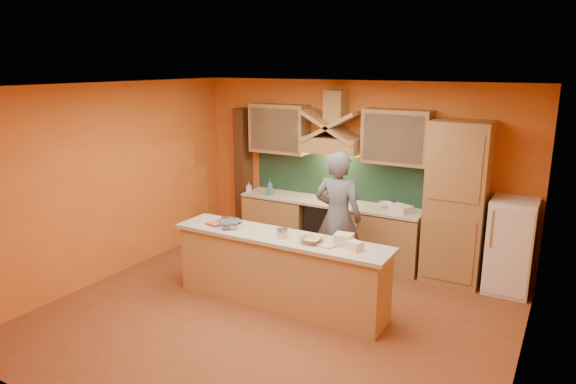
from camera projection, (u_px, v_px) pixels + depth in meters
The scene contains 36 objects.
floor at pixel (275, 315), 6.38m from camera, with size 5.50×5.00×0.01m, color brown.
ceiling at pixel (273, 86), 5.70m from camera, with size 5.50×5.00×0.01m, color white.
wall_back at pixel (355, 170), 8.15m from camera, with size 5.50×0.02×2.80m, color orange.
wall_front at pixel (106, 285), 3.93m from camera, with size 5.50×0.02×2.80m, color orange.
wall_left at pixel (110, 182), 7.36m from camera, with size 0.02×5.00×2.80m, color orange.
wall_right at pixel (529, 248), 4.72m from camera, with size 0.02×5.00×2.80m, color orange.
base_cabinet_left at pixel (279, 222), 8.73m from camera, with size 1.10×0.60×0.86m, color #A47B4B.
base_cabinet_right at pixel (386, 240), 7.82m from camera, with size 1.10×0.60×0.86m, color #A47B4B.
counter_top at pixel (330, 202), 8.16m from camera, with size 3.00×0.62×0.04m, color beige.
stove at pixel (329, 229), 8.27m from camera, with size 0.60×0.58×0.90m, color black.
backsplash at pixel (338, 177), 8.32m from camera, with size 3.00×0.03×0.70m, color #173326.
range_hood at pixel (332, 145), 7.98m from camera, with size 0.92×0.50×0.24m, color #A47B4B.
hood_chimney at pixel (336, 106), 7.92m from camera, with size 0.30×0.30×0.50m, color #A47B4B.
upper_cabinet_left at pixel (279, 129), 8.48m from camera, with size 1.00×0.35×0.80m, color #A47B4B.
upper_cabinet_right at pixel (397, 137), 7.52m from camera, with size 1.00×0.35×0.80m, color #A47B4B.
pantry_column at pixel (457, 203), 7.17m from camera, with size 0.80×0.60×2.30m, color #A47B4B.
fridge at pixel (511, 246), 6.93m from camera, with size 0.58×0.60×1.30m, color white.
trim_column_left at pixel (244, 174), 9.07m from camera, with size 0.20×0.30×2.30m, color #472816.
island_body at pixel (280, 273), 6.58m from camera, with size 2.80×0.55×0.88m, color tan.
island_top at pixel (280, 237), 6.46m from camera, with size 2.90×0.62×0.05m, color beige.
person at pixel (338, 217), 7.21m from camera, with size 0.69×0.45×1.89m, color slate.
pot_large at pixel (328, 197), 8.20m from camera, with size 0.23×0.23×0.14m, color silver.
pot_small at pixel (343, 199), 8.07m from camera, with size 0.18×0.18×0.15m, color silver.
soap_bottle_a at pixel (249, 187), 8.71m from camera, with size 0.08×0.08×0.17m, color beige.
soap_bottle_b at pixel (270, 187), 8.50m from camera, with size 0.10×0.10×0.26m, color teal.
bowl_back at pixel (385, 205), 7.82m from camera, with size 0.22×0.22×0.07m, color silver.
dish_rack at pixel (401, 209), 7.53m from camera, with size 0.30×0.23×0.11m, color silver.
book_lower at pixel (213, 221), 6.99m from camera, with size 0.21×0.28×0.03m, color #BF4B44.
book_upper at pixel (228, 220), 7.00m from camera, with size 0.20×0.28×0.02m, color #3F618C.
jar_large at pixel (226, 223), 6.68m from camera, with size 0.13×0.13×0.16m, color silver.
jar_small at pixel (233, 224), 6.67m from camera, with size 0.11×0.11×0.15m, color white.
kitchen_scale at pixel (282, 234), 6.36m from camera, with size 0.11×0.11×0.09m, color silver.
mixing_bowl at pixel (311, 240), 6.18m from camera, with size 0.27×0.27×0.07m, color white.
cloth at pixel (325, 244), 6.11m from camera, with size 0.26×0.20×0.02m, color beige.
grocery_bag_a at pixel (344, 239), 6.11m from camera, with size 0.21×0.17×0.14m, color beige.
grocery_bag_b at pixel (355, 246), 5.94m from camera, with size 0.17×0.13×0.10m, color beige.
Camera 1 is at (3.02, -4.97, 3.05)m, focal length 32.00 mm.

